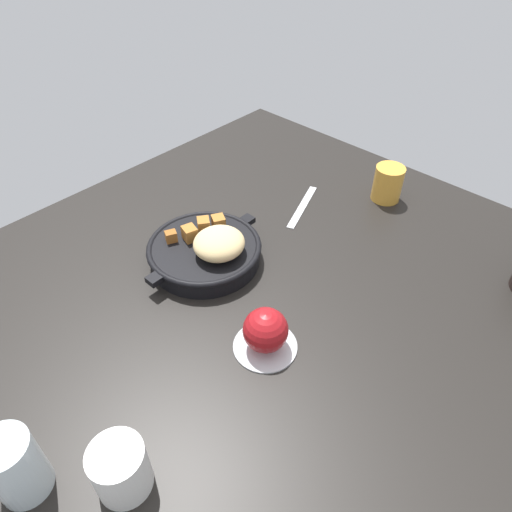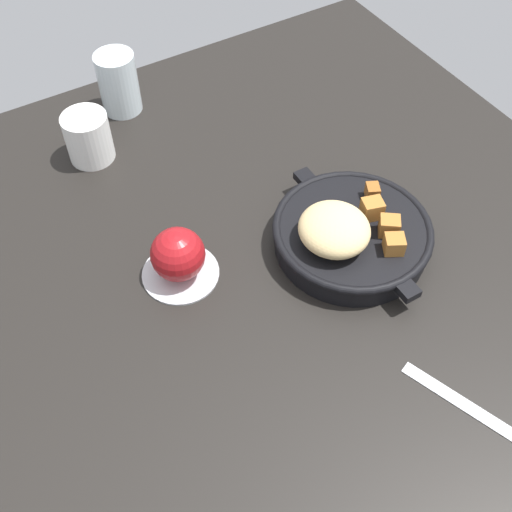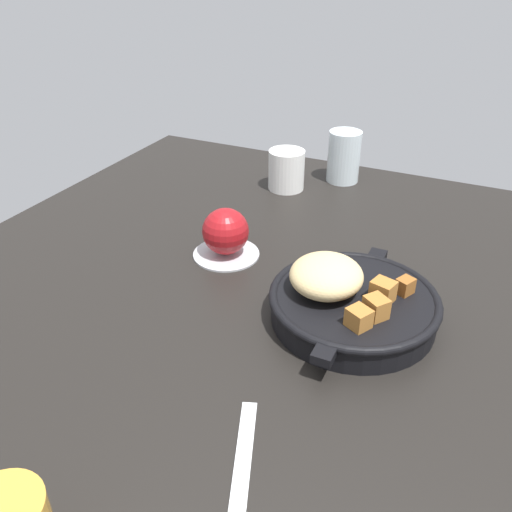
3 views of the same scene
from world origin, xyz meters
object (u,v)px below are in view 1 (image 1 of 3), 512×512
Objects in this scene: juice_glass_amber at (388,183)px; butter_knife at (302,206)px; white_creamer_pitcher at (121,469)px; water_glass_tall at (15,467)px; cast_iron_skillet at (207,250)px; red_apple at (266,330)px.

butter_knife is at bearing -36.85° from juice_glass_amber.
butter_knife is 2.16× the size of white_creamer_pitcher.
water_glass_tall is 87.52cm from juice_glass_amber.
white_creamer_pitcher is (36.01, 23.84, 0.97)cm from cast_iron_skillet.
water_glass_tall is 1.28× the size of juice_glass_amber.
white_creamer_pitcher reaches higher than butter_knife.
juice_glass_amber is at bearing -170.55° from red_apple.
red_apple is at bearing -177.00° from white_creamer_pitcher.
butter_knife is at bearing -161.04° from white_creamer_pitcher.
water_glass_tall is at bearing -45.71° from white_creamer_pitcher.
juice_glass_amber is at bearing -179.40° from water_glass_tall.
cast_iron_skillet is at bearing -25.39° from butter_knife.
cast_iron_skillet is 47.22cm from water_glass_tall.
juice_glass_amber is at bearing -172.85° from white_creamer_pitcher.
juice_glass_amber reaches higher than white_creamer_pitcher.
cast_iron_skillet is 44.99cm from juice_glass_amber.
white_creamer_pitcher is 79.38cm from juice_glass_amber.
butter_knife is (-34.77, -20.18, -4.08)cm from red_apple.
red_apple is at bearing 9.35° from butter_knife.
red_apple is 0.90× the size of juice_glass_amber.
white_creamer_pitcher is at bearing -1.82° from butter_knife.
white_creamer_pitcher is (28.28, 1.48, -0.33)cm from red_apple.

